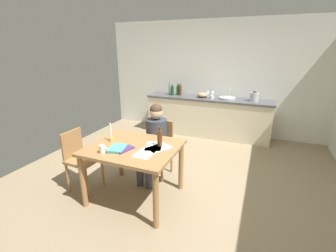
{
  "coord_description": "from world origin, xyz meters",
  "views": [
    {
      "loc": [
        1.12,
        -2.96,
        1.98
      ],
      "look_at": [
        -0.15,
        0.13,
        0.85
      ],
      "focal_mm": 24.77,
      "sensor_mm": 36.0,
      "label": 1
    }
  ],
  "objects_px": {
    "bottle_vinegar": "(172,91)",
    "mixing_bowl": "(203,95)",
    "sink_unit": "(227,98)",
    "wine_glass_near_sink": "(213,92)",
    "candlestick": "(111,136)",
    "dining_table": "(134,154)",
    "coffee_mug": "(103,149)",
    "bottle_wine_red": "(178,90)",
    "wine_glass_by_kettle": "(208,92)",
    "chair_at_table": "(159,145)",
    "wine_bottle_on_table": "(160,138)",
    "teacup_on_counter": "(212,97)",
    "stovetop_kettle": "(254,97)",
    "chair_side_empty": "(80,157)",
    "book_cookery": "(124,149)",
    "book_magazine": "(117,148)",
    "person_seated": "(154,138)",
    "bottle_sauce": "(180,90)",
    "bottle_oil": "(170,89)"
  },
  "relations": [
    {
      "from": "bottle_vinegar",
      "to": "mixing_bowl",
      "type": "height_order",
      "value": "bottle_vinegar"
    },
    {
      "from": "sink_unit",
      "to": "wine_glass_near_sink",
      "type": "bearing_deg",
      "value": 158.14
    },
    {
      "from": "candlestick",
      "to": "bottle_vinegar",
      "type": "distance_m",
      "value": 2.74
    },
    {
      "from": "dining_table",
      "to": "coffee_mug",
      "type": "bearing_deg",
      "value": -127.49
    },
    {
      "from": "bottle_wine_red",
      "to": "wine_glass_by_kettle",
      "type": "bearing_deg",
      "value": 9.05
    },
    {
      "from": "chair_at_table",
      "to": "wine_bottle_on_table",
      "type": "relative_size",
      "value": 3.39
    },
    {
      "from": "chair_at_table",
      "to": "teacup_on_counter",
      "type": "bearing_deg",
      "value": 77.82
    },
    {
      "from": "stovetop_kettle",
      "to": "chair_side_empty",
      "type": "bearing_deg",
      "value": -126.64
    },
    {
      "from": "bottle_wine_red",
      "to": "book_cookery",
      "type": "bearing_deg",
      "value": -83.16
    },
    {
      "from": "book_magazine",
      "to": "bottle_wine_red",
      "type": "distance_m",
      "value": 3.04
    },
    {
      "from": "book_magazine",
      "to": "book_cookery",
      "type": "relative_size",
      "value": 1.03
    },
    {
      "from": "teacup_on_counter",
      "to": "bottle_wine_red",
      "type": "bearing_deg",
      "value": 167.72
    },
    {
      "from": "chair_side_empty",
      "to": "wine_glass_by_kettle",
      "type": "xyz_separation_m",
      "value": [
        1.12,
        3.05,
        0.51
      ]
    },
    {
      "from": "bottle_vinegar",
      "to": "wine_glass_near_sink",
      "type": "xyz_separation_m",
      "value": [
        0.94,
        0.18,
        0.0
      ]
    },
    {
      "from": "person_seated",
      "to": "book_magazine",
      "type": "relative_size",
      "value": 4.75
    },
    {
      "from": "person_seated",
      "to": "wine_glass_near_sink",
      "type": "height_order",
      "value": "person_seated"
    },
    {
      "from": "candlestick",
      "to": "sink_unit",
      "type": "distance_m",
      "value": 2.99
    },
    {
      "from": "sink_unit",
      "to": "wine_glass_by_kettle",
      "type": "relative_size",
      "value": 2.34
    },
    {
      "from": "wine_bottle_on_table",
      "to": "coffee_mug",
      "type": "bearing_deg",
      "value": -140.86
    },
    {
      "from": "person_seated",
      "to": "bottle_sauce",
      "type": "height_order",
      "value": "person_seated"
    },
    {
      "from": "chair_side_empty",
      "to": "teacup_on_counter",
      "type": "bearing_deg",
      "value": 64.96
    },
    {
      "from": "candlestick",
      "to": "wine_bottle_on_table",
      "type": "relative_size",
      "value": 0.97
    },
    {
      "from": "stovetop_kettle",
      "to": "person_seated",
      "type": "bearing_deg",
      "value": -120.27
    },
    {
      "from": "chair_side_empty",
      "to": "teacup_on_counter",
      "type": "height_order",
      "value": "teacup_on_counter"
    },
    {
      "from": "person_seated",
      "to": "chair_side_empty",
      "type": "height_order",
      "value": "person_seated"
    },
    {
      "from": "sink_unit",
      "to": "teacup_on_counter",
      "type": "bearing_deg",
      "value": -153.79
    },
    {
      "from": "mixing_bowl",
      "to": "stovetop_kettle",
      "type": "distance_m",
      "value": 1.12
    },
    {
      "from": "chair_at_table",
      "to": "mixing_bowl",
      "type": "height_order",
      "value": "mixing_bowl"
    },
    {
      "from": "stovetop_kettle",
      "to": "wine_glass_by_kettle",
      "type": "xyz_separation_m",
      "value": [
        -1.04,
        0.15,
        0.01
      ]
    },
    {
      "from": "book_magazine",
      "to": "wine_glass_by_kettle",
      "type": "xyz_separation_m",
      "value": [
        0.42,
        3.13,
        0.23
      ]
    },
    {
      "from": "sink_unit",
      "to": "bottle_vinegar",
      "type": "relative_size",
      "value": 1.44
    },
    {
      "from": "mixing_bowl",
      "to": "person_seated",
      "type": "bearing_deg",
      "value": -94.68
    },
    {
      "from": "book_magazine",
      "to": "bottle_sauce",
      "type": "relative_size",
      "value": 0.92
    },
    {
      "from": "chair_at_table",
      "to": "bottle_oil",
      "type": "height_order",
      "value": "bottle_oil"
    },
    {
      "from": "chair_side_empty",
      "to": "bottle_wine_red",
      "type": "height_order",
      "value": "bottle_wine_red"
    },
    {
      "from": "teacup_on_counter",
      "to": "bottle_sauce",
      "type": "bearing_deg",
      "value": 167.72
    },
    {
      "from": "sink_unit",
      "to": "chair_side_empty",
      "type": "bearing_deg",
      "value": -118.82
    },
    {
      "from": "coffee_mug",
      "to": "wine_glass_by_kettle",
      "type": "height_order",
      "value": "wine_glass_by_kettle"
    },
    {
      "from": "chair_at_table",
      "to": "bottle_vinegar",
      "type": "relative_size",
      "value": 3.53
    },
    {
      "from": "teacup_on_counter",
      "to": "book_cookery",
      "type": "bearing_deg",
      "value": -100.27
    },
    {
      "from": "sink_unit",
      "to": "wine_glass_by_kettle",
      "type": "height_order",
      "value": "sink_unit"
    },
    {
      "from": "bottle_wine_red",
      "to": "mixing_bowl",
      "type": "relative_size",
      "value": 1.09
    },
    {
      "from": "book_magazine",
      "to": "candlestick",
      "type": "bearing_deg",
      "value": 126.33
    },
    {
      "from": "bottle_sauce",
      "to": "wine_glass_by_kettle",
      "type": "relative_size",
      "value": 1.77
    },
    {
      "from": "dining_table",
      "to": "bottle_wine_red",
      "type": "relative_size",
      "value": 4.3
    },
    {
      "from": "chair_at_table",
      "to": "bottle_oil",
      "type": "xyz_separation_m",
      "value": [
        -0.67,
        2.14,
        0.53
      ]
    },
    {
      "from": "dining_table",
      "to": "book_magazine",
      "type": "xyz_separation_m",
      "value": [
        -0.13,
        -0.17,
        0.13
      ]
    },
    {
      "from": "book_magazine",
      "to": "bottle_oil",
      "type": "distance_m",
      "value": 3.09
    },
    {
      "from": "candlestick",
      "to": "bottle_wine_red",
      "type": "xyz_separation_m",
      "value": [
        -0.04,
        2.8,
        0.18
      ]
    },
    {
      "from": "wine_glass_near_sink",
      "to": "bottle_vinegar",
      "type": "bearing_deg",
      "value": -168.89
    }
  ]
}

